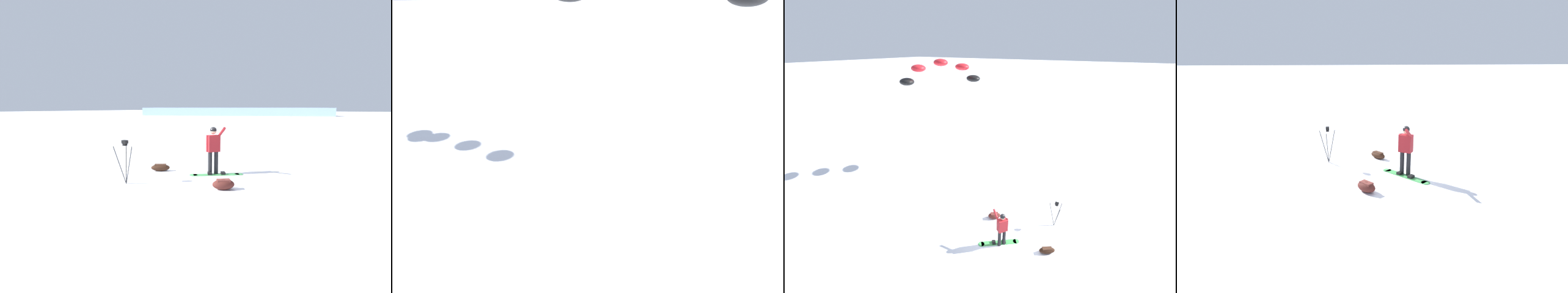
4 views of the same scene
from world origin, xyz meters
The scene contains 7 objects.
ground_plane centered at (0.00, 0.00, 0.00)m, with size 300.00×300.00×0.00m, color white.
snowboarder centered at (-0.11, 0.20, 0.95)m, with size 0.48×0.74×1.61m.
snowboard centered at (-0.09, 0.33, 0.02)m, with size 1.18×1.48×0.10m.
gear_bag_large centered at (0.44, -1.60, 0.13)m, with size 0.61×0.71×0.25m.
camera_tripod centered at (2.25, -1.42, 0.93)m, with size 0.57×0.57×1.29m.
gear_bag_small centered at (1.26, 1.26, 0.15)m, with size 0.65×0.70×0.29m.
distant_ridge centered at (-62.86, -27.19, 1.03)m, with size 31.94×49.54×2.05m.
Camera 1 is at (7.85, 4.50, 2.23)m, focal length 25.49 mm.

